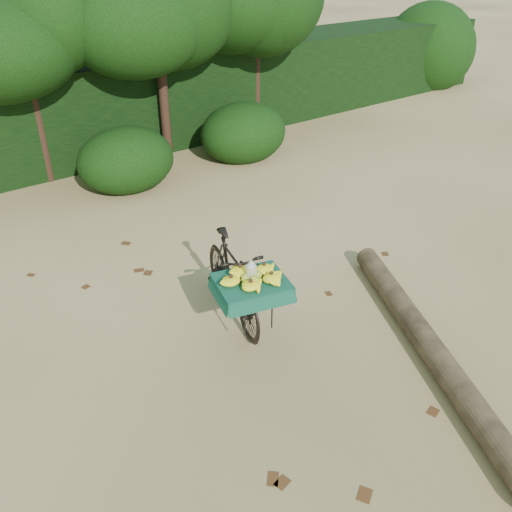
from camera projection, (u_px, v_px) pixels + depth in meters
ground at (179, 348)px, 5.83m from camera, size 80.00×80.00×0.00m
vendor_bicycle at (233, 279)px, 6.07m from camera, size 1.02×1.81×1.00m
fallen_log at (429, 346)px, 5.64m from camera, size 1.93×3.45×0.27m
bush_clumps at (70, 177)px, 8.81m from camera, size 8.80×1.70×0.90m
leaf_litter at (151, 318)px, 6.27m from camera, size 7.00×7.30×0.01m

